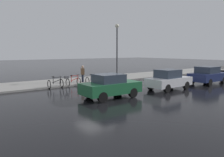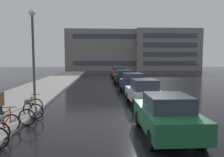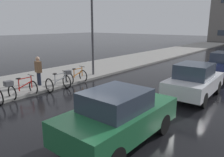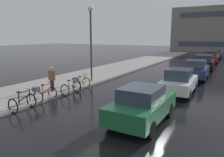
{
  "view_description": "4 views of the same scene",
  "coord_description": "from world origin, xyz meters",
  "px_view_note": "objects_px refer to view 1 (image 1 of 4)",
  "views": [
    {
      "loc": [
        13.48,
        -8.36,
        3.0
      ],
      "look_at": [
        -0.07,
        1.62,
        0.92
      ],
      "focal_mm": 35.0,
      "sensor_mm": 36.0,
      "label": 1
    },
    {
      "loc": [
        -0.26,
        -7.93,
        2.86
      ],
      "look_at": [
        0.41,
        5.05,
        1.69
      ],
      "focal_mm": 35.0,
      "sensor_mm": 36.0,
      "label": 2
    },
    {
      "loc": [
        5.77,
        -4.78,
        3.33
      ],
      "look_at": [
        -0.56,
        2.84,
        0.9
      ],
      "focal_mm": 35.0,
      "sensor_mm": 36.0,
      "label": 3
    },
    {
      "loc": [
        5.39,
        -8.32,
        3.61
      ],
      "look_at": [
        -1.21,
        3.21,
        1.0
      ],
      "focal_mm": 35.0,
      "sensor_mm": 36.0,
      "label": 4
    }
  ],
  "objects_px": {
    "bicycle_nearest": "(55,83)",
    "bicycle_third": "(93,80)",
    "bicycle_farthest": "(103,78)",
    "pedestrian": "(83,73)",
    "bicycle_second": "(72,80)",
    "car_white": "(169,80)",
    "streetlamp": "(117,44)",
    "car_green": "(110,86)",
    "car_navy": "(208,75)"
  },
  "relations": [
    {
      "from": "bicycle_second",
      "to": "streetlamp",
      "type": "relative_size",
      "value": 0.25
    },
    {
      "from": "bicycle_nearest",
      "to": "streetlamp",
      "type": "height_order",
      "value": "streetlamp"
    },
    {
      "from": "car_green",
      "to": "streetlamp",
      "type": "xyz_separation_m",
      "value": [
        -6.42,
        5.5,
        2.99
      ]
    },
    {
      "from": "car_green",
      "to": "pedestrian",
      "type": "bearing_deg",
      "value": 165.96
    },
    {
      "from": "pedestrian",
      "to": "bicycle_second",
      "type": "bearing_deg",
      "value": -60.29
    },
    {
      "from": "bicycle_third",
      "to": "bicycle_second",
      "type": "bearing_deg",
      "value": -101.5
    },
    {
      "from": "car_green",
      "to": "bicycle_nearest",
      "type": "bearing_deg",
      "value": -165.62
    },
    {
      "from": "bicycle_third",
      "to": "car_white",
      "type": "bearing_deg",
      "value": 31.04
    },
    {
      "from": "bicycle_third",
      "to": "pedestrian",
      "type": "bearing_deg",
      "value": -166.49
    },
    {
      "from": "car_white",
      "to": "car_navy",
      "type": "xyz_separation_m",
      "value": [
        0.09,
        5.5,
        0.02
      ]
    },
    {
      "from": "bicycle_second",
      "to": "car_white",
      "type": "relative_size",
      "value": 0.37
    },
    {
      "from": "bicycle_second",
      "to": "bicycle_third",
      "type": "distance_m",
      "value": 1.93
    },
    {
      "from": "car_white",
      "to": "car_navy",
      "type": "distance_m",
      "value": 5.5
    },
    {
      "from": "bicycle_nearest",
      "to": "streetlamp",
      "type": "distance_m",
      "value": 7.76
    },
    {
      "from": "streetlamp",
      "to": "pedestrian",
      "type": "bearing_deg",
      "value": -96.0
    },
    {
      "from": "bicycle_third",
      "to": "bicycle_farthest",
      "type": "relative_size",
      "value": 0.85
    },
    {
      "from": "bicycle_nearest",
      "to": "bicycle_third",
      "type": "xyz_separation_m",
      "value": [
        0.13,
        3.47,
        0.0
      ]
    },
    {
      "from": "pedestrian",
      "to": "car_navy",
      "type": "bearing_deg",
      "value": 52.4
    },
    {
      "from": "bicycle_third",
      "to": "car_white",
      "type": "xyz_separation_m",
      "value": [
        5.78,
        3.48,
        0.38
      ]
    },
    {
      "from": "bicycle_farthest",
      "to": "car_white",
      "type": "xyz_separation_m",
      "value": [
        6.2,
        2.02,
        0.31
      ]
    },
    {
      "from": "pedestrian",
      "to": "streetlamp",
      "type": "xyz_separation_m",
      "value": [
        0.4,
        3.79,
        2.82
      ]
    },
    {
      "from": "car_green",
      "to": "bicycle_farthest",
      "type": "bearing_deg",
      "value": 149.74
    },
    {
      "from": "bicycle_farthest",
      "to": "car_green",
      "type": "xyz_separation_m",
      "value": [
        5.96,
        -3.48,
        0.31
      ]
    },
    {
      "from": "streetlamp",
      "to": "bicycle_third",
      "type": "bearing_deg",
      "value": -75.68
    },
    {
      "from": "bicycle_farthest",
      "to": "car_green",
      "type": "height_order",
      "value": "car_green"
    },
    {
      "from": "streetlamp",
      "to": "bicycle_second",
      "type": "bearing_deg",
      "value": -84.64
    },
    {
      "from": "bicycle_nearest",
      "to": "bicycle_third",
      "type": "distance_m",
      "value": 3.47
    },
    {
      "from": "bicycle_nearest",
      "to": "bicycle_second",
      "type": "distance_m",
      "value": 1.6
    },
    {
      "from": "car_navy",
      "to": "car_white",
      "type": "bearing_deg",
      "value": -90.95
    },
    {
      "from": "car_green",
      "to": "streetlamp",
      "type": "height_order",
      "value": "streetlamp"
    },
    {
      "from": "bicycle_nearest",
      "to": "bicycle_third",
      "type": "relative_size",
      "value": 0.98
    },
    {
      "from": "car_green",
      "to": "car_white",
      "type": "bearing_deg",
      "value": 87.49
    },
    {
      "from": "pedestrian",
      "to": "streetlamp",
      "type": "distance_m",
      "value": 4.74
    },
    {
      "from": "bicycle_third",
      "to": "car_navy",
      "type": "height_order",
      "value": "car_navy"
    },
    {
      "from": "bicycle_farthest",
      "to": "car_navy",
      "type": "relative_size",
      "value": 0.33
    },
    {
      "from": "car_white",
      "to": "bicycle_second",
      "type": "bearing_deg",
      "value": -138.94
    },
    {
      "from": "car_white",
      "to": "streetlamp",
      "type": "relative_size",
      "value": 0.68
    },
    {
      "from": "bicycle_second",
      "to": "streetlamp",
      "type": "bearing_deg",
      "value": 95.36
    },
    {
      "from": "bicycle_nearest",
      "to": "car_navy",
      "type": "bearing_deg",
      "value": 64.27
    },
    {
      "from": "bicycle_farthest",
      "to": "car_green",
      "type": "distance_m",
      "value": 6.91
    },
    {
      "from": "bicycle_third",
      "to": "bicycle_nearest",
      "type": "bearing_deg",
      "value": -92.17
    },
    {
      "from": "car_green",
      "to": "car_white",
      "type": "xyz_separation_m",
      "value": [
        0.24,
        5.49,
        0.01
      ]
    },
    {
      "from": "car_white",
      "to": "pedestrian",
      "type": "xyz_separation_m",
      "value": [
        -7.06,
        -3.79,
        0.17
      ]
    },
    {
      "from": "pedestrian",
      "to": "streetlamp",
      "type": "relative_size",
      "value": 0.29
    },
    {
      "from": "bicycle_second",
      "to": "car_white",
      "type": "xyz_separation_m",
      "value": [
        6.16,
        5.37,
        0.29
      ]
    },
    {
      "from": "bicycle_third",
      "to": "bicycle_farthest",
      "type": "height_order",
      "value": "bicycle_third"
    },
    {
      "from": "car_white",
      "to": "bicycle_nearest",
      "type": "bearing_deg",
      "value": -130.39
    },
    {
      "from": "bicycle_farthest",
      "to": "pedestrian",
      "type": "bearing_deg",
      "value": -115.96
    },
    {
      "from": "pedestrian",
      "to": "car_white",
      "type": "bearing_deg",
      "value": 28.19
    },
    {
      "from": "bicycle_second",
      "to": "car_green",
      "type": "bearing_deg",
      "value": -1.22
    }
  ]
}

